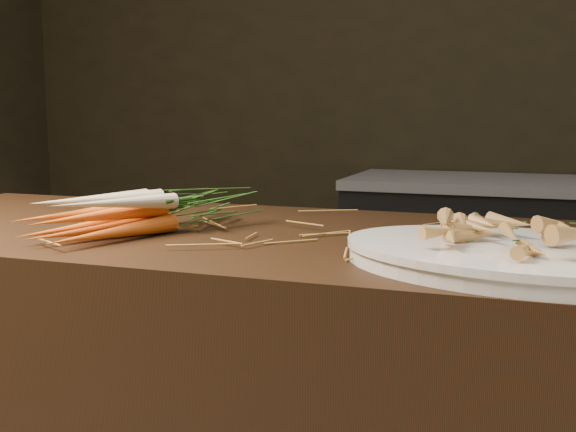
% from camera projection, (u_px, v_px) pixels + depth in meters
% --- Properties ---
extents(back_counter, '(1.82, 0.62, 0.84)m').
position_uv_depth(back_counter, '(568.00, 282.00, 2.97)').
color(back_counter, black).
rests_on(back_counter, ground).
extents(straw_bedding, '(1.40, 0.60, 0.02)m').
position_uv_depth(straw_bedding, '(427.00, 237.00, 1.24)').
color(straw_bedding, '#AA8537').
rests_on(straw_bedding, main_counter).
extents(root_veg_bunch, '(0.32, 0.51, 0.09)m').
position_uv_depth(root_veg_bunch, '(163.00, 206.00, 1.36)').
color(root_veg_bunch, '#E2530B').
rests_on(root_veg_bunch, main_counter).
extents(serving_platter, '(0.57, 0.43, 0.03)m').
position_uv_depth(serving_platter, '(521.00, 260.00, 1.03)').
color(serving_platter, white).
rests_on(serving_platter, main_counter).
extents(roasted_veg_heap, '(0.28, 0.22, 0.06)m').
position_uv_depth(roasted_veg_heap, '(522.00, 231.00, 1.02)').
color(roasted_veg_heap, '#A27233').
rests_on(roasted_veg_heap, serving_platter).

